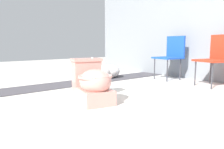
% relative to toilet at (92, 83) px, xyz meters
% --- Properties ---
extents(ground_plane, '(14.00, 14.00, 0.00)m').
position_rel_toilet_xyz_m(ground_plane, '(-0.00, 0.14, -0.22)').
color(ground_plane, beige).
extents(gravel_strip, '(0.56, 8.00, 0.01)m').
position_rel_toilet_xyz_m(gravel_strip, '(-1.20, 0.64, -0.21)').
color(gravel_strip, '#423F44').
rests_on(gravel_strip, ground).
extents(toilet, '(0.70, 0.51, 0.52)m').
position_rel_toilet_xyz_m(toilet, '(0.00, 0.00, 0.00)').
color(toilet, tan).
rests_on(toilet, ground).
extents(folding_chair_left, '(0.50, 0.50, 0.83)m').
position_rel_toilet_xyz_m(folding_chair_left, '(-0.43, 2.12, 0.29)').
color(folding_chair_left, '#1947B2').
rests_on(folding_chair_left, ground).
extents(folding_chair_middle, '(0.54, 0.54, 0.83)m').
position_rel_toilet_xyz_m(folding_chair_middle, '(0.45, 2.10, 0.29)').
color(folding_chair_middle, red).
rests_on(folding_chair_middle, ground).
extents(boulder_near, '(0.48, 0.44, 0.29)m').
position_rel_toilet_xyz_m(boulder_near, '(-1.27, 1.04, -0.07)').
color(boulder_near, '#B7B2AD').
rests_on(boulder_near, ground).
extents(boulder_far, '(0.64, 0.65, 0.28)m').
position_rel_toilet_xyz_m(boulder_far, '(-1.32, 1.25, -0.08)').
color(boulder_far, '#B7B2AD').
rests_on(boulder_far, ground).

